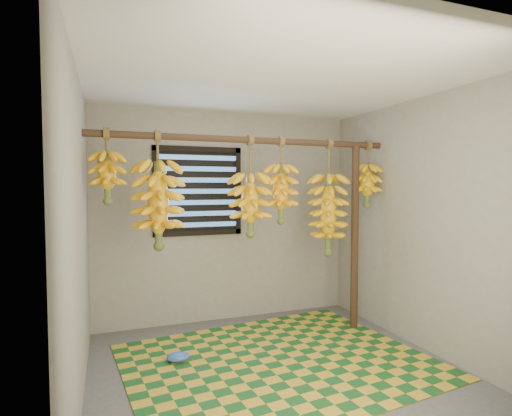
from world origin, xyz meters
name	(u,v)px	position (x,y,z in m)	size (l,w,h in m)	color
floor	(279,374)	(0.00, 0.00, -0.01)	(3.00, 3.00, 0.01)	#494949
ceiling	(280,79)	(0.00, 0.00, 2.40)	(3.00, 3.00, 0.01)	silver
wall_back	(227,217)	(0.00, 1.50, 1.20)	(3.00, 0.01, 2.40)	gray
wall_left	(77,238)	(-1.50, 0.00, 1.20)	(0.01, 3.00, 2.40)	gray
wall_right	(425,224)	(1.50, 0.00, 1.20)	(0.01, 3.00, 2.40)	gray
window	(198,191)	(-0.35, 1.48, 1.50)	(1.00, 0.04, 1.00)	black
hanging_pole	(251,140)	(0.00, 0.70, 2.00)	(0.06, 0.06, 3.00)	#432D1C
support_post	(355,237)	(1.20, 0.70, 1.00)	(0.08, 0.08, 2.00)	#432D1C
woven_mat	(278,361)	(0.08, 0.21, 0.01)	(2.57, 2.05, 0.01)	#174E1E
plastic_bag	(178,357)	(-0.75, 0.50, 0.05)	(0.20, 0.15, 0.08)	#3056B5
banana_bunch_a	(107,177)	(-1.31, 0.70, 1.63)	(0.29, 0.29, 0.64)	brown
banana_bunch_b	(158,205)	(-0.88, 0.70, 1.39)	(0.42, 0.42, 1.06)	brown
banana_bunch_c	(250,205)	(0.00, 0.70, 1.38)	(0.38, 0.38, 0.98)	brown
banana_bunch_d	(281,193)	(0.32, 0.70, 1.48)	(0.33, 0.33, 0.86)	brown
banana_bunch_e	(328,214)	(0.87, 0.70, 1.26)	(0.39, 0.39, 1.22)	brown
banana_bunch_f	(367,185)	(1.35, 0.70, 1.57)	(0.28, 0.28, 0.72)	brown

